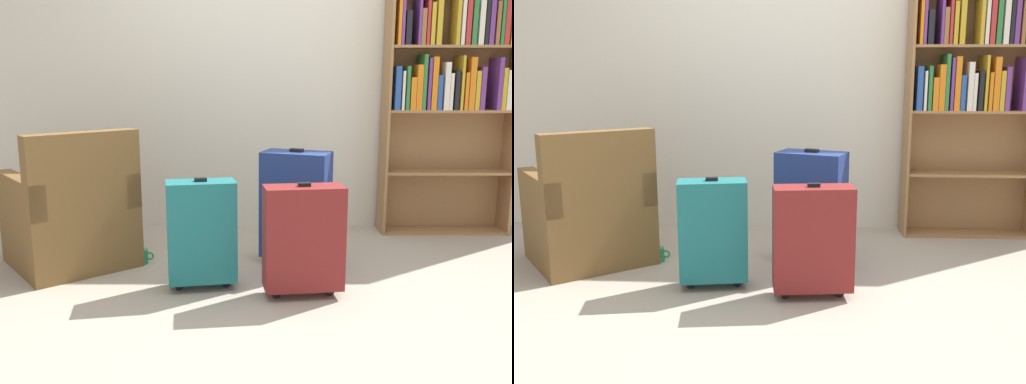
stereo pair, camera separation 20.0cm
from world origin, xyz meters
The scene contains 8 objects.
ground_plane centered at (0.00, 0.00, 0.00)m, with size 8.67×8.67×0.00m, color #9E9384.
back_wall centered at (0.00, 1.67, 1.30)m, with size 4.95×0.10×2.60m, color beige.
bookshelf centered at (1.37, 1.49, 1.15)m, with size 0.99×0.26×1.90m.
armchair centered at (-1.30, 0.66, 0.32)m, with size 0.98×0.98×0.90m.
mug centered at (-0.86, 0.69, 0.05)m, with size 0.12×0.08×0.10m.
suitcase_teal centered at (-0.42, 0.25, 0.34)m, with size 0.42×0.26×0.66m.
suitcase_navy_blue centered at (0.16, 0.71, 0.40)m, with size 0.49×0.38×0.77m.
suitcase_dark_red centered at (0.16, 0.13, 0.34)m, with size 0.46×0.24×0.66m.
Camera 2 is at (0.10, -2.94, 1.25)m, focal length 40.17 mm.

